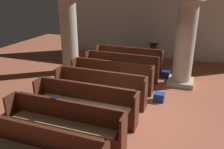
{
  "coord_description": "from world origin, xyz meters",
  "views": [
    {
      "loc": [
        1.51,
        -5.84,
        3.47
      ],
      "look_at": [
        -0.95,
        0.89,
        0.75
      ],
      "focal_mm": 36.89,
      "sensor_mm": 36.0,
      "label": 1
    }
  ],
  "objects_px": {
    "pew_row_0": "(129,58)",
    "pew_row_1": "(121,66)",
    "pew_row_4": "(85,101)",
    "kneeler_box_navy": "(166,74)",
    "pew_row_3": "(100,86)",
    "pew_row_5": "(64,122)",
    "pillar_far_side": "(69,32)",
    "pillar_aisle_side": "(185,39)",
    "kneeler_box_blue": "(159,97)",
    "pew_row_2": "(112,75)",
    "lectern": "(153,55)",
    "hymn_book": "(55,97)"
  },
  "relations": [
    {
      "from": "pew_row_3",
      "to": "pew_row_4",
      "type": "bearing_deg",
      "value": -90.0
    },
    {
      "from": "pew_row_4",
      "to": "kneeler_box_navy",
      "type": "relative_size",
      "value": 9.24
    },
    {
      "from": "pew_row_3",
      "to": "pew_row_5",
      "type": "relative_size",
      "value": 1.0
    },
    {
      "from": "kneeler_box_navy",
      "to": "kneeler_box_blue",
      "type": "height_order",
      "value": "same"
    },
    {
      "from": "kneeler_box_blue",
      "to": "pew_row_5",
      "type": "bearing_deg",
      "value": -122.16
    },
    {
      "from": "kneeler_box_blue",
      "to": "pew_row_2",
      "type": "bearing_deg",
      "value": 166.63
    },
    {
      "from": "pew_row_0",
      "to": "lectern",
      "type": "distance_m",
      "value": 1.46
    },
    {
      "from": "pew_row_2",
      "to": "pillar_aisle_side",
      "type": "relative_size",
      "value": 0.89
    },
    {
      "from": "pew_row_2",
      "to": "lectern",
      "type": "height_order",
      "value": "lectern"
    },
    {
      "from": "pew_row_0",
      "to": "hymn_book",
      "type": "height_order",
      "value": "hymn_book"
    },
    {
      "from": "pew_row_2",
      "to": "kneeler_box_blue",
      "type": "xyz_separation_m",
      "value": [
        1.79,
        -0.43,
        -0.39
      ]
    },
    {
      "from": "pew_row_4",
      "to": "pew_row_1",
      "type": "bearing_deg",
      "value": 90.0
    },
    {
      "from": "pew_row_0",
      "to": "pew_row_1",
      "type": "relative_size",
      "value": 1.0
    },
    {
      "from": "pillar_aisle_side",
      "to": "pew_row_1",
      "type": "bearing_deg",
      "value": -175.05
    },
    {
      "from": "pew_row_5",
      "to": "kneeler_box_navy",
      "type": "xyz_separation_m",
      "value": [
        1.71,
        5.04,
        -0.39
      ]
    },
    {
      "from": "pew_row_0",
      "to": "kneeler_box_blue",
      "type": "xyz_separation_m",
      "value": [
        1.79,
        -2.61,
        -0.39
      ]
    },
    {
      "from": "hymn_book",
      "to": "pew_row_1",
      "type": "bearing_deg",
      "value": 85.65
    },
    {
      "from": "pew_row_1",
      "to": "pew_row_4",
      "type": "relative_size",
      "value": 1.0
    },
    {
      "from": "pew_row_1",
      "to": "pillar_aisle_side",
      "type": "xyz_separation_m",
      "value": [
        2.34,
        0.2,
        1.22
      ]
    },
    {
      "from": "kneeler_box_blue",
      "to": "pillar_aisle_side",
      "type": "bearing_deg",
      "value": 72.38
    },
    {
      "from": "pew_row_5",
      "to": "pillar_far_side",
      "type": "xyz_separation_m",
      "value": [
        -2.29,
        4.35,
        1.22
      ]
    },
    {
      "from": "pew_row_0",
      "to": "pillar_far_side",
      "type": "xyz_separation_m",
      "value": [
        -2.29,
        -1.1,
        1.22
      ]
    },
    {
      "from": "pew_row_1",
      "to": "pew_row_5",
      "type": "relative_size",
      "value": 1.0
    },
    {
      "from": "pew_row_1",
      "to": "pew_row_3",
      "type": "xyz_separation_m",
      "value": [
        0.0,
        -2.18,
        0.0
      ]
    },
    {
      "from": "pillar_far_side",
      "to": "pew_row_5",
      "type": "bearing_deg",
      "value": -62.29
    },
    {
      "from": "pew_row_3",
      "to": "kneeler_box_navy",
      "type": "xyz_separation_m",
      "value": [
        1.71,
        2.86,
        -0.39
      ]
    },
    {
      "from": "pew_row_2",
      "to": "pew_row_0",
      "type": "bearing_deg",
      "value": 90.0
    },
    {
      "from": "pew_row_0",
      "to": "pew_row_2",
      "type": "relative_size",
      "value": 1.0
    },
    {
      "from": "pew_row_4",
      "to": "kneeler_box_blue",
      "type": "bearing_deg",
      "value": 44.45
    },
    {
      "from": "pew_row_4",
      "to": "kneeler_box_blue",
      "type": "height_order",
      "value": "pew_row_4"
    },
    {
      "from": "pew_row_3",
      "to": "pillar_aisle_side",
      "type": "xyz_separation_m",
      "value": [
        2.34,
        2.38,
        1.22
      ]
    },
    {
      "from": "pew_row_0",
      "to": "kneeler_box_blue",
      "type": "distance_m",
      "value": 3.19
    },
    {
      "from": "pew_row_2",
      "to": "kneeler_box_navy",
      "type": "height_order",
      "value": "pew_row_2"
    },
    {
      "from": "pew_row_5",
      "to": "kneeler_box_blue",
      "type": "bearing_deg",
      "value": 57.84
    },
    {
      "from": "pew_row_2",
      "to": "pew_row_3",
      "type": "distance_m",
      "value": 1.09
    },
    {
      "from": "pew_row_3",
      "to": "pew_row_5",
      "type": "height_order",
      "value": "same"
    },
    {
      "from": "pew_row_1",
      "to": "hymn_book",
      "type": "xyz_separation_m",
      "value": [
        -0.32,
        -4.17,
        0.49
      ]
    },
    {
      "from": "pillar_aisle_side",
      "to": "kneeler_box_navy",
      "type": "distance_m",
      "value": 1.79
    },
    {
      "from": "pew_row_3",
      "to": "kneeler_box_blue",
      "type": "distance_m",
      "value": 1.95
    },
    {
      "from": "pew_row_3",
      "to": "pew_row_5",
      "type": "distance_m",
      "value": 2.18
    },
    {
      "from": "pillar_far_side",
      "to": "hymn_book",
      "type": "height_order",
      "value": "pillar_far_side"
    },
    {
      "from": "hymn_book",
      "to": "kneeler_box_navy",
      "type": "xyz_separation_m",
      "value": [
        2.02,
        4.85,
        -0.87
      ]
    },
    {
      "from": "hymn_book",
      "to": "kneeler_box_blue",
      "type": "height_order",
      "value": "hymn_book"
    },
    {
      "from": "kneeler_box_blue",
      "to": "pillar_far_side",
      "type": "bearing_deg",
      "value": 159.73
    },
    {
      "from": "pew_row_0",
      "to": "hymn_book",
      "type": "relative_size",
      "value": 15.91
    },
    {
      "from": "kneeler_box_navy",
      "to": "pew_row_0",
      "type": "bearing_deg",
      "value": 166.46
    },
    {
      "from": "pew_row_4",
      "to": "pillar_far_side",
      "type": "distance_m",
      "value": 4.17
    },
    {
      "from": "pew_row_1",
      "to": "pew_row_2",
      "type": "distance_m",
      "value": 1.09
    },
    {
      "from": "pew_row_2",
      "to": "pew_row_5",
      "type": "relative_size",
      "value": 1.0
    },
    {
      "from": "pew_row_0",
      "to": "pillar_aisle_side",
      "type": "xyz_separation_m",
      "value": [
        2.34,
        -0.89,
        1.22
      ]
    }
  ]
}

